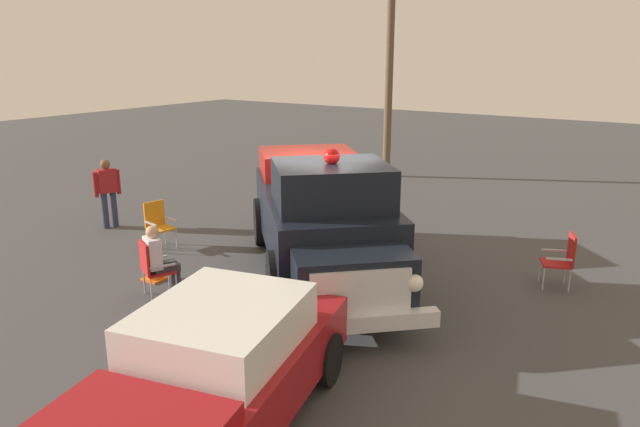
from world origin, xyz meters
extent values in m
plane|color=#424244|center=(0.00, 0.00, 0.00)|extent=(60.00, 60.00, 0.00)
cylinder|color=black|center=(-0.67, -2.07, 0.52)|extent=(0.98, 0.95, 1.04)
cylinder|color=black|center=(-2.04, -0.61, 0.52)|extent=(0.98, 0.95, 1.04)
cylinder|color=black|center=(1.88, 0.33, 0.52)|extent=(0.98, 0.95, 1.04)
cylinder|color=black|center=(0.51, 1.79, 0.52)|extent=(0.98, 0.95, 1.04)
cube|color=black|center=(-0.08, -0.14, 1.05)|extent=(5.01, 4.88, 1.10)
cube|color=black|center=(-2.16, -2.09, 0.92)|extent=(1.86, 1.90, 0.84)
cube|color=black|center=(-0.92, -0.93, 1.95)|extent=(2.54, 2.55, 0.76)
cube|color=#B21914|center=(1.05, 0.92, 1.80)|extent=(2.58, 2.59, 0.60)
cube|color=silver|center=(-2.49, -2.40, 0.92)|extent=(1.07, 1.13, 0.64)
cube|color=silver|center=(-2.56, -2.47, 0.50)|extent=(1.68, 1.77, 0.24)
sphere|color=white|center=(-1.95, -2.97, 1.00)|extent=(0.37, 0.37, 0.26)
sphere|color=white|center=(-3.02, -1.83, 1.00)|extent=(0.37, 0.37, 0.26)
sphere|color=red|center=(-0.92, -0.93, 2.45)|extent=(0.40, 0.40, 0.28)
cylinder|color=black|center=(-3.42, -2.43, 0.34)|extent=(0.72, 0.41, 0.68)
cylinder|color=black|center=(-3.80, -0.83, 0.34)|extent=(0.72, 0.41, 0.68)
cube|color=maroon|center=(-5.02, -1.96, 0.62)|extent=(4.50, 2.71, 0.64)
cube|color=white|center=(-4.73, -1.89, 1.18)|extent=(2.20, 1.95, 0.56)
cylinder|color=#B7BABF|center=(-2.39, 1.61, 0.22)|extent=(0.04, 0.04, 0.44)
cylinder|color=#B7BABF|center=(-2.58, 1.21, 0.22)|extent=(0.04, 0.04, 0.44)
cylinder|color=#B7BABF|center=(-2.79, 1.80, 0.22)|extent=(0.04, 0.04, 0.44)
cylinder|color=#B7BABF|center=(-2.98, 1.40, 0.22)|extent=(0.04, 0.04, 0.44)
cube|color=#B21E1E|center=(-2.68, 1.50, 0.46)|extent=(0.64, 0.64, 0.04)
cube|color=#B21E1E|center=(-2.90, 1.61, 0.74)|extent=(0.24, 0.45, 0.56)
cube|color=#B7BABF|center=(-2.58, 1.72, 0.62)|extent=(0.41, 0.22, 0.03)
cube|color=#B7BABF|center=(-2.79, 1.29, 0.62)|extent=(0.41, 0.22, 0.03)
cylinder|color=#B7BABF|center=(-0.76, 3.15, 0.22)|extent=(0.03, 0.03, 0.44)
cylinder|color=#B7BABF|center=(-1.19, 3.23, 0.22)|extent=(0.03, 0.03, 0.44)
cylinder|color=#B7BABF|center=(-0.68, 3.58, 0.22)|extent=(0.03, 0.03, 0.44)
cylinder|color=#B7BABF|center=(-1.11, 3.66, 0.22)|extent=(0.03, 0.03, 0.44)
cube|color=orange|center=(-0.94, 3.41, 0.46)|extent=(0.56, 0.56, 0.04)
cube|color=orange|center=(-0.89, 3.64, 0.74)|extent=(0.48, 0.12, 0.56)
cube|color=#B7BABF|center=(-0.70, 3.36, 0.62)|extent=(0.11, 0.44, 0.03)
cube|color=#B7BABF|center=(-1.17, 3.45, 0.62)|extent=(0.11, 0.44, 0.03)
cylinder|color=#B7BABF|center=(1.23, -4.06, 0.22)|extent=(0.04, 0.04, 0.44)
cylinder|color=#B7BABF|center=(1.64, -3.90, 0.22)|extent=(0.04, 0.04, 0.44)
cylinder|color=#B7BABF|center=(1.40, -4.47, 0.22)|extent=(0.04, 0.04, 0.44)
cylinder|color=#B7BABF|center=(1.80, -4.30, 0.22)|extent=(0.04, 0.04, 0.44)
cube|color=#B21E1E|center=(1.52, -4.18, 0.46)|extent=(0.62, 0.62, 0.04)
cube|color=#B21E1E|center=(1.61, -4.41, 0.74)|extent=(0.46, 0.22, 0.56)
cube|color=#B7BABF|center=(1.30, -4.27, 0.62)|extent=(0.20, 0.42, 0.03)
cube|color=#B7BABF|center=(1.74, -4.09, 0.62)|extent=(0.20, 0.42, 0.03)
cylinder|color=#383842|center=(-2.40, 1.48, 0.23)|extent=(0.17, 0.17, 0.45)
cylinder|color=#383842|center=(-2.48, 1.29, 0.23)|extent=(0.17, 0.17, 0.45)
cube|color=#383842|center=(-2.54, 1.54, 0.51)|extent=(0.46, 0.32, 0.13)
cube|color=#383842|center=(-2.63, 1.36, 0.51)|extent=(0.46, 0.32, 0.13)
cube|color=silver|center=(-2.76, 1.54, 0.81)|extent=(0.37, 0.46, 0.54)
sphere|color=tan|center=(-2.75, 1.53, 1.18)|extent=(0.29, 0.29, 0.22)
cylinder|color=#2D334C|center=(-0.63, 5.72, 0.44)|extent=(0.19, 0.19, 0.88)
cylinder|color=#2D334C|center=(-0.42, 5.65, 0.44)|extent=(0.19, 0.19, 0.88)
cube|color=maroon|center=(-0.53, 5.68, 1.16)|extent=(0.48, 0.38, 0.56)
cylinder|color=maroon|center=(-0.78, 5.77, 1.10)|extent=(0.13, 0.13, 0.60)
cylinder|color=maroon|center=(-0.27, 5.59, 1.10)|extent=(0.13, 0.13, 0.60)
sphere|color=brown|center=(-0.53, 5.68, 1.56)|extent=(0.29, 0.29, 0.23)
cylinder|color=brown|center=(8.56, 2.83, 3.91)|extent=(0.26, 0.26, 7.81)
cube|color=orange|center=(-2.23, 2.16, 0.02)|extent=(0.40, 0.40, 0.04)
cone|color=orange|center=(-2.23, 2.16, 0.33)|extent=(0.32, 0.32, 0.60)
camera|label=1|loc=(-9.03, -6.04, 4.15)|focal=32.57mm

